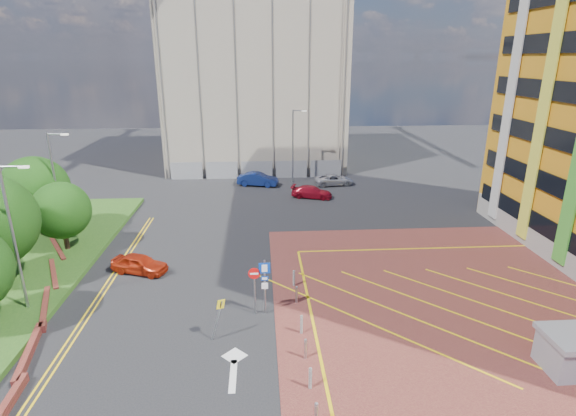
{
  "coord_description": "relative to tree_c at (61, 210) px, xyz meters",
  "views": [
    {
      "loc": [
        0.37,
        -20.46,
        13.31
      ],
      "look_at": [
        1.88,
        3.14,
        5.34
      ],
      "focal_mm": 28.0,
      "sensor_mm": 36.0,
      "label": 1
    }
  ],
  "objects": [
    {
      "name": "tree_c",
      "position": [
        0.0,
        0.0,
        0.0
      ],
      "size": [
        4.0,
        4.0,
        4.9
      ],
      "color": "#3D2B1C",
      "rests_on": "grass_bed"
    },
    {
      "name": "sign_cluster",
      "position": [
        13.8,
        -9.02,
        -1.24
      ],
      "size": [
        1.17,
        0.12,
        3.2
      ],
      "color": "#9EA0A8",
      "rests_on": "ground"
    },
    {
      "name": "retaining_wall",
      "position": [
        1.7,
        -8.0,
        -2.99
      ],
      "size": [
        6.06,
        20.33,
        0.4
      ],
      "color": "maroon",
      "rests_on": "ground"
    },
    {
      "name": "lamp_left_near",
      "position": [
        1.08,
        -8.0,
        1.47
      ],
      "size": [
        1.53,
        0.16,
        8.0
      ],
      "color": "#9EA0A8",
      "rests_on": "grass_bed"
    },
    {
      "name": "construction_building",
      "position": [
        13.5,
        30.0,
        7.81
      ],
      "size": [
        21.2,
        19.2,
        22.0
      ],
      "primitive_type": "cube",
      "color": "gray",
      "rests_on": "ground"
    },
    {
      "name": "car_red_back",
      "position": [
        18.97,
        12.05,
        -2.61
      ],
      "size": [
        4.35,
        2.79,
        1.17
      ],
      "primitive_type": "imported",
      "rotation": [
        0.0,
        0.0,
        1.26
      ],
      "color": "maroon",
      "rests_on": "ground"
    },
    {
      "name": "warning_sign",
      "position": [
        11.71,
        -11.27,
        -1.76
      ],
      "size": [
        0.75,
        0.42,
        2.25
      ],
      "color": "#9EA0A8",
      "rests_on": "ground"
    },
    {
      "name": "construction_fence",
      "position": [
        14.5,
        20.0,
        -2.19
      ],
      "size": [
        21.6,
        0.06,
        2.0
      ],
      "primitive_type": "cube",
      "color": "gray",
      "rests_on": "ground"
    },
    {
      "name": "lamp_left_far",
      "position": [
        -0.92,
        2.0,
        1.47
      ],
      "size": [
        1.53,
        0.16,
        8.0
      ],
      "color": "#9EA0A8",
      "rests_on": "grass_bed"
    },
    {
      "name": "car_red_left",
      "position": [
        5.96,
        -3.55,
        -2.57
      ],
      "size": [
        3.94,
        2.59,
        1.25
      ],
      "primitive_type": "imported",
      "rotation": [
        0.0,
        0.0,
        1.24
      ],
      "color": "#AF270F",
      "rests_on": "ground"
    },
    {
      "name": "lamp_back",
      "position": [
        17.58,
        18.0,
        1.17
      ],
      "size": [
        1.53,
        0.16,
        8.0
      ],
      "color": "#9EA0A8",
      "rests_on": "ground"
    },
    {
      "name": "car_blue_back",
      "position": [
        13.61,
        16.81,
        -2.47
      ],
      "size": [
        4.6,
        2.52,
        1.44
      ],
      "primitive_type": "imported",
      "rotation": [
        0.0,
        0.0,
        1.33
      ],
      "color": "navy",
      "rests_on": "ground"
    },
    {
      "name": "bollard_row",
      "position": [
        15.8,
        -11.67,
        -2.72
      ],
      "size": [
        0.14,
        11.14,
        0.9
      ],
      "color": "#9EA0A8",
      "rests_on": "forecourt"
    },
    {
      "name": "ground",
      "position": [
        13.5,
        -10.0,
        -3.19
      ],
      "size": [
        140.0,
        140.0,
        0.0
      ],
      "primitive_type": "plane",
      "color": "black",
      "rests_on": "ground"
    },
    {
      "name": "car_silver_back",
      "position": [
        21.92,
        16.55,
        -2.6
      ],
      "size": [
        4.44,
        2.46,
        1.18
      ],
      "primitive_type": "imported",
      "rotation": [
        0.0,
        0.0,
        1.7
      ],
      "color": "#B8B8C0",
      "rests_on": "ground"
    },
    {
      "name": "forecourt",
      "position": [
        27.5,
        -10.0,
        -3.18
      ],
      "size": [
        26.0,
        26.0,
        0.02
      ],
      "primitive_type": "cube",
      "color": "maroon",
      "rests_on": "ground"
    },
    {
      "name": "tree_d",
      "position": [
        -3.0,
        3.0,
        0.68
      ],
      "size": [
        5.0,
        5.0,
        6.08
      ],
      "color": "#3D2B1C",
      "rests_on": "grass_bed"
    }
  ]
}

